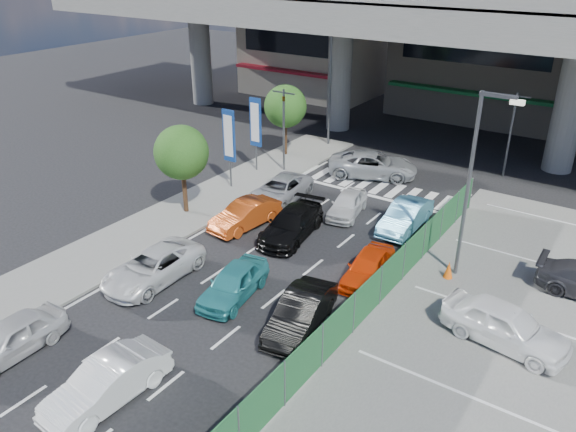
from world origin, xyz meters
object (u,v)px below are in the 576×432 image
Objects in this scene: sedan_black_mid at (292,224)px; kei_truck_front_right at (405,216)px; tree_near at (181,153)px; taxi_orange_left at (245,215)px; sedan_white_mid_left at (153,267)px; taxi_teal_mid at (233,283)px; street_lamp_right at (475,173)px; signboard_far at (255,124)px; parked_sedan_white at (505,325)px; street_lamp_left at (332,79)px; crossing_wagon_silver at (373,165)px; traffic_cone at (449,270)px; signboard_near at (229,138)px; sedan_white_front_mid at (347,204)px; taxi_orange_right at (368,267)px; tree_far at (285,107)px; traffic_light_left at (284,110)px; traffic_light_right at (514,114)px; hatch_white_back_mid at (107,383)px; wagon_silver_front_left at (280,190)px; van_white_back_left at (11,338)px; hatch_black_mid_right at (301,313)px.

kei_truck_front_right is (4.23, 3.91, 0.01)m from sedan_black_mid.
tree_near is 1.18× the size of taxi_orange_left.
taxi_teal_mid reaches higher than sedan_white_mid_left.
street_lamp_right is 1.67× the size of tree_near.
signboard_far is 1.05× the size of parked_sedan_white.
parked_sedan_white is (16.32, -15.69, -3.95)m from street_lamp_left.
taxi_teal_mid is 10.30m from parked_sedan_white.
taxi_orange_left is 13.55m from parked_sedan_white.
crossing_wagon_silver reaches higher than traffic_cone.
sedan_white_front_mid is (7.39, 0.64, -2.45)m from signboard_near.
taxi_orange_right is 3.46m from traffic_cone.
parked_sedan_white is (5.93, -1.11, 0.18)m from taxi_orange_right.
taxi_orange_left is 0.76× the size of crossing_wagon_silver.
tree_far reaches higher than signboard_far.
taxi_orange_left is at bearing 144.96° from crossing_wagon_silver.
traffic_light_left reaches higher than parked_sedan_white.
street_lamp_left is at bearing 99.81° from taxi_teal_mid.
traffic_light_right is at bearing 97.34° from street_lamp_right.
taxi_orange_left is (4.42, -10.00, -2.72)m from tree_far.
hatch_white_back_mid is at bearing -70.72° from traffic_light_left.
traffic_light_right is 1.08× the size of tree_far.
taxi_orange_left is at bearing -142.06° from sedan_white_front_mid.
wagon_silver_front_left is 10.98m from traffic_cone.
sedan_white_front_mid is at bearing 32.80° from tree_near.
kei_truck_front_right is 7.22m from crossing_wagon_silver.
taxi_orange_right is (4.90, -1.48, -0.04)m from sedan_black_mid.
street_lamp_left is 1.91× the size of hatch_white_back_mid.
signboard_near is (-14.37, 1.99, -1.71)m from street_lamp_right.
kei_truck_front_right is 4.82m from traffic_cone.
hatch_white_back_mid and kei_truck_front_right have the same top height.
hatch_white_back_mid is at bearing 3.42° from van_white_back_left.
parked_sedan_white is 5.81× the size of traffic_cone.
traffic_light_left is 7.95m from sedan_white_front_mid.
street_lamp_left is 26.69m from hatch_white_back_mid.
traffic_cone is (10.65, -2.66, -0.20)m from wagon_silver_front_left.
sedan_white_mid_left is 1.32× the size of sedan_white_front_mid.
wagon_silver_front_left is at bearing 76.12° from parked_sedan_white.
street_lamp_left is 20.33m from sedan_white_mid_left.
tree_far reaches higher than sedan_white_front_mid.
van_white_back_left is 16.98m from sedan_white_front_mid.
hatch_white_back_mid is 7.10m from hatch_black_mid_right.
taxi_orange_right is at bearing -143.75° from traffic_cone.
traffic_cone is (-3.14, 3.16, -0.38)m from parked_sedan_white.
street_lamp_right is 1.78× the size of parked_sedan_white.
street_lamp_right reaches higher than sedan_white_mid_left.
street_lamp_right is 12.51m from crossing_wagon_silver.
hatch_black_mid_right is 0.78× the size of crossing_wagon_silver.
van_white_back_left is at bearing -148.14° from hatch_black_mid_right.
tree_near is at bearing 103.16° from van_white_back_left.
parked_sedan_white reaches higher than sedan_white_mid_left.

